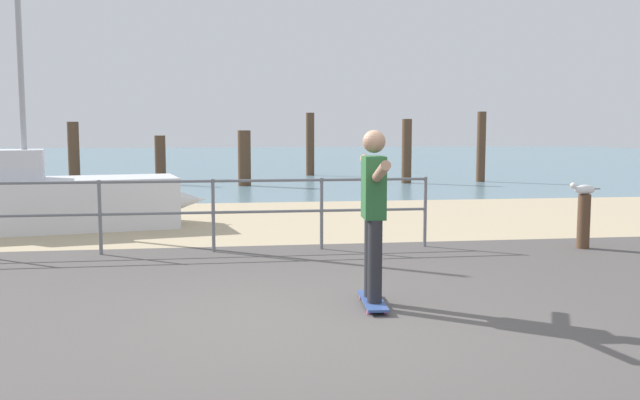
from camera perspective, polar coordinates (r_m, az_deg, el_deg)
name	(u,v)px	position (r m, az deg, el deg)	size (l,w,h in m)	color
ground_plane	(338,357)	(5.34, 1.49, -13.06)	(24.00, 10.00, 0.04)	#514C49
beach_strip	(268,220)	(13.12, -4.34, -1.69)	(24.00, 6.00, 0.04)	tan
sea_surface	(237,159)	(41.03, -6.94, 3.47)	(72.00, 50.00, 0.04)	slate
railing_fence	(41,207)	(9.95, -22.37, -0.53)	(10.82, 0.05, 1.05)	slate
sailboat	(55,200)	(12.56, -21.31, -0.02)	(5.07, 2.26, 5.30)	silver
skateboard	(373,301)	(6.73, 4.44, -8.44)	(0.26, 0.81, 0.08)	#334C8C
skateboarder	(373,205)	(6.56, 4.51, -0.39)	(0.23, 1.45, 1.65)	#26262B
bollard_short	(584,222)	(10.55, 21.24, -1.74)	(0.18, 0.18, 0.81)	#513826
seagull	(584,189)	(10.49, 21.26, 0.85)	(0.49, 0.16, 0.18)	white
groyne_post_0	(74,154)	(22.22, -19.95, 3.64)	(0.34, 0.34, 1.97)	#513826
groyne_post_1	(160,160)	(21.87, -13.25, 3.26)	(0.34, 0.34, 1.55)	#513826
groyne_post_2	(244,158)	(20.92, -6.36, 3.48)	(0.39, 0.39, 1.71)	#513826
groyne_post_3	(310,144)	(25.51, -0.83, 4.68)	(0.31, 0.31, 2.36)	#513826
groyne_post_4	(407,151)	(21.98, 7.28, 4.06)	(0.32, 0.32, 2.07)	#513826
groyne_post_5	(481,147)	(23.04, 13.36, 4.34)	(0.29, 0.29, 2.32)	#513826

